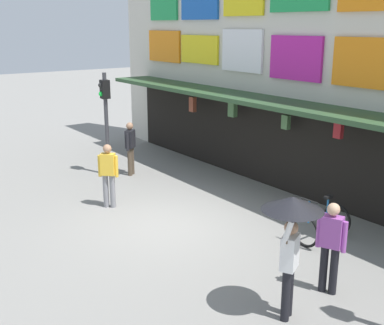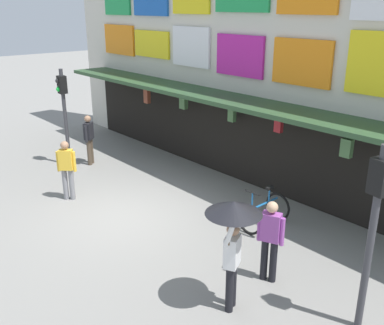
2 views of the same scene
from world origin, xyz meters
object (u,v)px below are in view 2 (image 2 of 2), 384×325
(traffic_light_far, at_px, (376,211))
(pedestrian_in_white, at_px, (89,137))
(traffic_light_near, at_px, (63,102))
(bicycle_parked, at_px, (264,212))
(pedestrian_in_green, at_px, (270,237))
(pedestrian_in_blue, at_px, (67,167))
(pedestrian_with_umbrella, at_px, (233,225))

(traffic_light_far, relative_size, pedestrian_in_white, 1.90)
(traffic_light_near, xyz_separation_m, pedestrian_in_white, (0.43, 0.58, -1.19))
(bicycle_parked, relative_size, pedestrian_in_white, 0.70)
(traffic_light_near, relative_size, pedestrian_in_green, 1.90)
(bicycle_parked, xyz_separation_m, pedestrian_in_blue, (-4.58, -2.81, 0.55))
(traffic_light_near, xyz_separation_m, traffic_light_far, (10.57, 0.02, 0.00))
(traffic_light_near, bearing_deg, traffic_light_far, 0.10)
(pedestrian_in_white, relative_size, pedestrian_in_green, 1.00)
(traffic_light_far, height_order, pedestrian_in_blue, traffic_light_far)
(traffic_light_near, distance_m, bicycle_parked, 7.57)
(pedestrian_with_umbrella, bearing_deg, pedestrian_in_white, 167.59)
(traffic_light_far, relative_size, bicycle_parked, 2.71)
(traffic_light_far, bearing_deg, pedestrian_in_white, 176.83)
(traffic_light_near, bearing_deg, bicycle_parked, 11.99)
(traffic_light_far, bearing_deg, bicycle_parked, 155.82)
(traffic_light_far, relative_size, pedestrian_in_green, 1.90)
(pedestrian_in_blue, distance_m, pedestrian_in_white, 2.88)
(pedestrian_in_white, bearing_deg, pedestrian_in_green, -4.72)
(pedestrian_in_blue, distance_m, pedestrian_in_green, 6.20)
(traffic_light_far, height_order, pedestrian_in_white, traffic_light_far)
(bicycle_parked, height_order, pedestrian_with_umbrella, pedestrian_with_umbrella)
(traffic_light_near, height_order, pedestrian_in_green, traffic_light_near)
(bicycle_parked, relative_size, pedestrian_with_umbrella, 0.57)
(traffic_light_far, distance_m, pedestrian_with_umbrella, 2.22)
(traffic_light_near, bearing_deg, pedestrian_in_blue, -26.14)
(pedestrian_in_blue, bearing_deg, traffic_light_near, 153.86)
(bicycle_parked, distance_m, pedestrian_in_blue, 5.41)
(pedestrian_in_blue, relative_size, pedestrian_in_white, 1.00)
(pedestrian_in_blue, height_order, pedestrian_in_white, same)
(pedestrian_in_blue, xyz_separation_m, pedestrian_in_white, (-2.19, 1.87, 0.00))
(pedestrian_in_blue, relative_size, pedestrian_in_green, 1.00)
(bicycle_parked, distance_m, pedestrian_in_white, 6.87)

